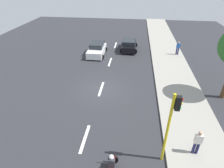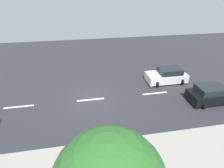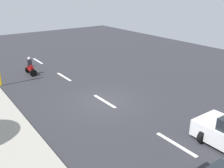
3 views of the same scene
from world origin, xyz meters
name	(u,v)px [view 3 (image 3 of 3)]	position (x,y,z in m)	size (l,w,h in m)	color
ground_plane	(105,102)	(0.00, 0.00, -0.05)	(40.00, 60.00, 0.10)	#2D2D33
lane_stripe_far_north	(38,61)	(0.00, -12.00, 0.01)	(0.20, 2.40, 0.01)	white
lane_stripe_north	(64,77)	(0.00, -6.00, 0.01)	(0.20, 2.40, 0.01)	white
lane_stripe_mid	(105,101)	(0.00, 0.00, 0.01)	(0.20, 2.40, 0.01)	white
lane_stripe_south	(176,144)	(0.00, 6.00, 0.01)	(0.20, 2.40, 0.01)	white
motorcycle	(30,67)	(2.02, -8.17, 0.64)	(0.60, 1.30, 1.53)	black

